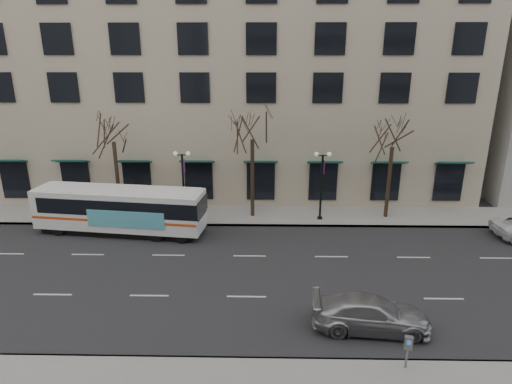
{
  "coord_description": "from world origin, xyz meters",
  "views": [
    {
      "loc": [
        0.86,
        -21.36,
        11.84
      ],
      "look_at": [
        0.39,
        2.7,
        4.0
      ],
      "focal_mm": 30.0,
      "sensor_mm": 36.0,
      "label": 1
    }
  ],
  "objects_px": {
    "silver_car": "(371,314)",
    "tree_far_mid": "(252,126)",
    "tree_far_right": "(394,134)",
    "city_bus": "(121,209)",
    "pay_station": "(408,345)",
    "lamp_post_right": "(322,183)",
    "lamp_post_left": "(183,182)",
    "tree_far_left": "(112,129)"
  },
  "relations": [
    {
      "from": "tree_far_mid",
      "to": "lamp_post_right",
      "type": "relative_size",
      "value": 1.64
    },
    {
      "from": "lamp_post_left",
      "to": "pay_station",
      "type": "relative_size",
      "value": 3.7
    },
    {
      "from": "tree_far_left",
      "to": "pay_station",
      "type": "height_order",
      "value": "tree_far_left"
    },
    {
      "from": "tree_far_left",
      "to": "lamp_post_left",
      "type": "bearing_deg",
      "value": -6.83
    },
    {
      "from": "tree_far_right",
      "to": "city_bus",
      "type": "height_order",
      "value": "tree_far_right"
    },
    {
      "from": "pay_station",
      "to": "tree_far_left",
      "type": "bearing_deg",
      "value": 145.15
    },
    {
      "from": "lamp_post_right",
      "to": "pay_station",
      "type": "bearing_deg",
      "value": -84.83
    },
    {
      "from": "tree_far_left",
      "to": "pay_station",
      "type": "xyz_separation_m",
      "value": [
        16.43,
        -16.3,
        -5.53
      ]
    },
    {
      "from": "lamp_post_right",
      "to": "city_bus",
      "type": "distance_m",
      "value": 14.17
    },
    {
      "from": "tree_far_mid",
      "to": "tree_far_right",
      "type": "relative_size",
      "value": 1.06
    },
    {
      "from": "tree_far_left",
      "to": "lamp_post_right",
      "type": "xyz_separation_m",
      "value": [
        15.01,
        -0.6,
        -3.75
      ]
    },
    {
      "from": "lamp_post_right",
      "to": "pay_station",
      "type": "distance_m",
      "value": 15.86
    },
    {
      "from": "tree_far_mid",
      "to": "tree_far_left",
      "type": "bearing_deg",
      "value": -180.0
    },
    {
      "from": "lamp_post_left",
      "to": "city_bus",
      "type": "bearing_deg",
      "value": -148.3
    },
    {
      "from": "lamp_post_left",
      "to": "silver_car",
      "type": "bearing_deg",
      "value": -50.65
    },
    {
      "from": "lamp_post_left",
      "to": "lamp_post_right",
      "type": "bearing_deg",
      "value": 0.0
    },
    {
      "from": "tree_far_right",
      "to": "city_bus",
      "type": "bearing_deg",
      "value": -170.94
    },
    {
      "from": "tree_far_left",
      "to": "city_bus",
      "type": "distance_m",
      "value": 5.92
    },
    {
      "from": "tree_far_left",
      "to": "tree_far_right",
      "type": "height_order",
      "value": "tree_far_left"
    },
    {
      "from": "tree_far_left",
      "to": "tree_far_right",
      "type": "xyz_separation_m",
      "value": [
        20.0,
        0.0,
        -0.28
      ]
    },
    {
      "from": "tree_far_right",
      "to": "city_bus",
      "type": "relative_size",
      "value": 0.68
    },
    {
      "from": "tree_far_right",
      "to": "lamp_post_right",
      "type": "distance_m",
      "value": 6.11
    },
    {
      "from": "tree_far_mid",
      "to": "pay_station",
      "type": "relative_size",
      "value": 6.07
    },
    {
      "from": "tree_far_mid",
      "to": "city_bus",
      "type": "xyz_separation_m",
      "value": [
        -8.9,
        -3.01,
        -5.19
      ]
    },
    {
      "from": "tree_far_mid",
      "to": "pay_station",
      "type": "bearing_deg",
      "value": -68.47
    },
    {
      "from": "lamp_post_right",
      "to": "silver_car",
      "type": "bearing_deg",
      "value": -87.09
    },
    {
      "from": "tree_far_right",
      "to": "pay_station",
      "type": "bearing_deg",
      "value": -102.36
    },
    {
      "from": "tree_far_right",
      "to": "lamp_post_left",
      "type": "distance_m",
      "value": 15.4
    },
    {
      "from": "tree_far_right",
      "to": "pay_station",
      "type": "height_order",
      "value": "tree_far_right"
    },
    {
      "from": "lamp_post_left",
      "to": "silver_car",
      "type": "distance_m",
      "value": 16.95
    },
    {
      "from": "tree_far_left",
      "to": "city_bus",
      "type": "bearing_deg",
      "value": -69.96
    },
    {
      "from": "tree_far_mid",
      "to": "lamp_post_right",
      "type": "bearing_deg",
      "value": -6.83
    },
    {
      "from": "lamp_post_left",
      "to": "lamp_post_right",
      "type": "distance_m",
      "value": 10.0
    },
    {
      "from": "tree_far_mid",
      "to": "lamp_post_left",
      "type": "distance_m",
      "value": 6.4
    },
    {
      "from": "lamp_post_left",
      "to": "silver_car",
      "type": "height_order",
      "value": "lamp_post_left"
    },
    {
      "from": "tree_far_right",
      "to": "pay_station",
      "type": "distance_m",
      "value": 17.49
    },
    {
      "from": "city_bus",
      "to": "silver_car",
      "type": "height_order",
      "value": "city_bus"
    },
    {
      "from": "tree_far_right",
      "to": "lamp_post_right",
      "type": "xyz_separation_m",
      "value": [
        -4.99,
        -0.6,
        -3.48
      ]
    },
    {
      "from": "silver_car",
      "to": "tree_far_mid",
      "type": "bearing_deg",
      "value": 27.18
    },
    {
      "from": "tree_far_mid",
      "to": "pay_station",
      "type": "xyz_separation_m",
      "value": [
        6.43,
        -16.3,
        -5.74
      ]
    },
    {
      "from": "lamp_post_right",
      "to": "lamp_post_left",
      "type": "bearing_deg",
      "value": 180.0
    },
    {
      "from": "silver_car",
      "to": "pay_station",
      "type": "height_order",
      "value": "pay_station"
    }
  ]
}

